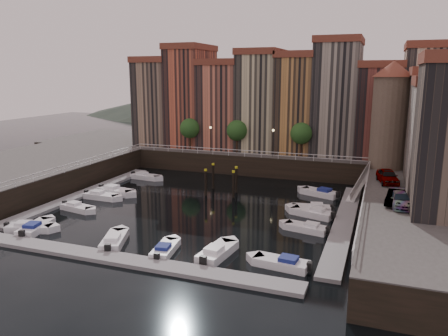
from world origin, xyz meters
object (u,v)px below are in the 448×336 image
at_px(gangway, 360,182).
at_px(car_a, 387,177).
at_px(boat_left_1, 77,207).
at_px(car_b, 395,198).
at_px(corner_tower, 390,114).
at_px(car_c, 400,200).
at_px(boat_left_2, 101,196).
at_px(mooring_pilings, 222,181).
at_px(boat_left_0, 29,228).

xyz_separation_m(gangway, car_a, (3.04, -4.36, 1.88)).
height_order(boat_left_1, car_b, car_b).
xyz_separation_m(corner_tower, car_c, (1.25, -17.89, -6.53)).
bearing_deg(car_a, gangway, 111.92).
xyz_separation_m(boat_left_2, car_b, (33.84, -0.82, 3.28)).
height_order(car_a, car_b, car_a).
bearing_deg(boat_left_2, boat_left_1, -85.27).
bearing_deg(boat_left_1, gangway, 39.55).
distance_m(corner_tower, gangway, 9.86).
xyz_separation_m(boat_left_1, boat_left_2, (-0.28, 4.91, 0.03)).
bearing_deg(boat_left_2, car_b, 0.04).
distance_m(gangway, boat_left_2, 32.44).
relative_size(mooring_pilings, car_c, 0.97).
bearing_deg(boat_left_2, car_a, 14.32).
distance_m(boat_left_0, boat_left_1, 7.18).
bearing_deg(car_c, boat_left_2, 168.60).
height_order(corner_tower, car_a, corner_tower).
bearing_deg(boat_left_0, car_b, -0.41).
xyz_separation_m(corner_tower, boat_left_0, (-32.80, -28.54, -9.83)).
bearing_deg(corner_tower, gangway, -122.80).
xyz_separation_m(mooring_pilings, car_b, (20.57, -8.31, 2.00)).
bearing_deg(gangway, boat_left_2, -158.35).
xyz_separation_m(boat_left_0, car_c, (34.05, 10.64, 3.30)).
bearing_deg(boat_left_2, gangway, 23.07).
relative_size(boat_left_0, boat_left_2, 1.01).
bearing_deg(mooring_pilings, car_a, 0.31).
xyz_separation_m(corner_tower, boat_left_1, (-32.73, -21.36, -9.86)).
height_order(gangway, car_c, car_c).
bearing_deg(mooring_pilings, boat_left_1, -136.31).
height_order(boat_left_1, car_c, car_c).
bearing_deg(boat_left_0, boat_left_1, 70.52).
bearing_deg(car_a, car_b, -98.29).
distance_m(gangway, car_c, 14.13).
bearing_deg(car_b, car_a, 103.63).
relative_size(boat_left_1, car_a, 0.96).
bearing_deg(corner_tower, boat_left_0, -138.97).
bearing_deg(corner_tower, car_a, -89.12).
bearing_deg(car_c, mooring_pilings, 147.97).
distance_m(mooring_pilings, car_b, 22.28).
bearing_deg(gangway, car_c, -72.78).
bearing_deg(gangway, car_a, -55.13).
height_order(corner_tower, car_c, corner_tower).
height_order(corner_tower, car_b, corner_tower).
xyz_separation_m(boat_left_1, car_a, (32.87, 12.51, 3.46)).
bearing_deg(car_a, boat_left_2, 179.95).
bearing_deg(boat_left_0, mooring_pilings, 37.38).
relative_size(gangway, boat_left_0, 1.75).
distance_m(gangway, car_b, 13.41).
distance_m(mooring_pilings, car_a, 20.00).
distance_m(mooring_pilings, boat_left_1, 18.00).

